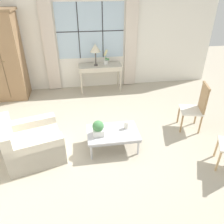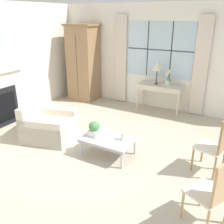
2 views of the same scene
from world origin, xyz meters
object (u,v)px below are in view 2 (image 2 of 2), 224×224
Objects in this scene: armoire at (83,63)px; console_table at (160,88)px; armchair_upholstered at (49,127)px; potted_orchid at (168,79)px; pillar_candle at (123,136)px; fireplace at (0,94)px; table_lamp at (157,66)px; accent_chair_wooden at (215,190)px; side_chair_wooden at (217,143)px; potted_plant_small at (94,129)px; coffee_table at (108,140)px.

console_table is at bearing 1.58° from armoire.
armoire reaches higher than armchair_upholstered.
armchair_upholstered is at bearing -70.62° from armoire.
potted_orchid is 2.69m from pillar_candle.
fireplace is at bearing -140.42° from console_table.
pillar_candle is at bearing -89.12° from potted_orchid.
fireplace is 1.66m from armchair_upholstered.
table_lamp is 4.11m from accent_chair_wooden.
fireplace is 2.04× the size of side_chair_wooden.
accent_chair_wooden is (3.44, -0.83, 0.28)m from armchair_upholstered.
side_chair_wooden is (4.88, 0.28, -0.15)m from fireplace.
side_chair_wooden is 2.15m from potted_plant_small.
coffee_table is (-0.06, -2.67, -0.35)m from console_table.
accent_chair_wooden is 6.31× the size of pillar_candle.
armchair_upholstered is at bearing -177.14° from pillar_candle.
pillar_candle is at bearing -43.67° from armoire.
coffee_table is (-0.23, -2.72, -0.59)m from potted_orchid.
coffee_table is at bearing -94.81° from potted_orchid.
accent_chair_wooden is at bearing -10.59° from fireplace.
coffee_table is (0.06, -2.66, -0.92)m from table_lamp.
fireplace is 0.93× the size of armoire.
accent_chair_wooden is at bearing -28.15° from pillar_candle.
fireplace is 2.19× the size of coffee_table.
fireplace is 4.89m from side_chair_wooden.
table_lamp is at bearing 85.52° from potted_plant_small.
coffee_table is at bearing 9.72° from potted_plant_small.
potted_orchid is 0.40× the size of side_chair_wooden.
console_table reaches higher than potted_plant_small.
accent_chair_wooden is at bearing -83.11° from side_chair_wooden.
table_lamp is 2.73m from pillar_candle.
console_table is 0.58m from table_lamp.
potted_orchid is 2.61× the size of pillar_candle.
potted_plant_small is 1.85× the size of pillar_candle.
console_table is 0.30m from potted_orchid.
armchair_upholstered is at bearing -4.05° from fireplace.
potted_orchid is at bearing 85.19° from coffee_table.
armoire is at bearing 152.14° from side_chair_wooden.
console_table is at bearing -163.81° from potted_orchid.
side_chair_wooden is (1.77, -2.29, -0.10)m from console_table.
pillar_candle is at bearing 14.55° from coffee_table.
armchair_upholstered is at bearing -119.53° from console_table.
fireplace is at bearing 175.95° from armchair_upholstered.
console_table reaches higher than pillar_candle.
pillar_candle is (0.54, 0.12, -0.08)m from potted_plant_small.
armchair_upholstered is at bearing 166.47° from accent_chair_wooden.
armoire is 1.97× the size of armchair_upholstered.
console_table is 1.99× the size of table_lamp.
side_chair_wooden is 1.04× the size of accent_chair_wooden.
potted_orchid is at bearing 79.71° from potted_plant_small.
armoire reaches higher than table_lamp.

